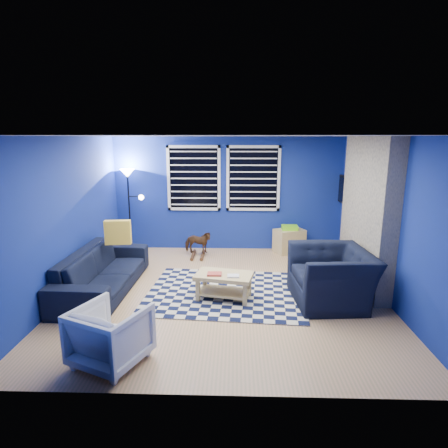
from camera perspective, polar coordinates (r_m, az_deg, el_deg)
name	(u,v)px	position (r m, az deg, el deg)	size (l,w,h in m)	color
floor	(225,293)	(6.22, 0.10, -10.41)	(5.00, 5.00, 0.00)	tan
ceiling	(225,136)	(5.70, 0.11, 13.29)	(5.00, 5.00, 0.00)	white
wall_back	(228,194)	(8.29, 0.61, 4.58)	(5.00, 5.00, 0.00)	navy
wall_left	(67,217)	(6.41, -22.83, 0.99)	(5.00, 5.00, 0.00)	navy
wall_right	(387,219)	(6.28, 23.55, 0.69)	(5.00, 5.00, 0.00)	navy
fireplace	(366,216)	(6.70, 20.84, 1.18)	(0.65, 2.00, 2.50)	gray
window_left	(194,178)	(8.26, -4.63, 6.95)	(1.17, 0.06, 1.42)	black
window_right	(253,179)	(8.22, 4.48, 6.92)	(1.17, 0.06, 1.42)	black
tv	(347,191)	(8.10, 18.17, 4.79)	(0.07, 1.00, 0.58)	black
rug	(225,292)	(6.22, 0.22, -10.35)	(2.50, 2.00, 0.02)	black
sofa	(103,271)	(6.50, -17.93, -6.81)	(0.91, 2.33, 0.68)	black
armchair_big	(331,276)	(5.99, 16.03, -7.66)	(1.10, 1.26, 0.82)	black
armchair_bent	(111,335)	(4.52, -16.88, -15.87)	(0.72, 0.74, 0.68)	gray
rocking_horse	(198,242)	(7.91, -4.03, -2.82)	(0.58, 0.26, 0.49)	#432615
coffee_table	(224,281)	(5.88, -0.01, -8.66)	(0.95, 0.67, 0.44)	#D4B977
cabinet	(289,240)	(8.34, 9.90, -2.48)	(0.73, 0.63, 0.60)	#D4B977
floor_lamp	(129,185)	(8.33, -14.30, 5.85)	(0.49, 0.30, 1.81)	black
throw_pillow	(118,232)	(6.67, -15.87, -1.23)	(0.44, 0.13, 0.42)	yellow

